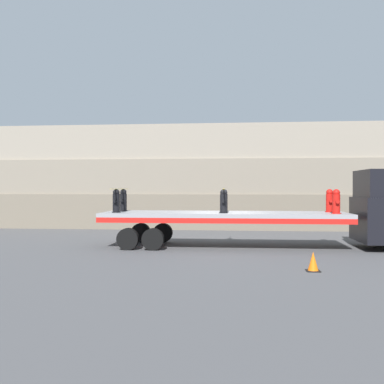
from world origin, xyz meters
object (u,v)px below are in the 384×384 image
(fire_hydrant_black_near_0, at_px, (116,201))
(fire_hydrant_black_far_0, at_px, (123,200))
(traffic_cone, at_px, (313,262))
(fire_hydrant_red_near_2, at_px, (336,202))
(fire_hydrant_black_near_1, at_px, (224,201))
(fire_hydrant_red_far_2, at_px, (330,201))
(fire_hydrant_black_far_1, at_px, (224,201))
(flatbed_trailer, at_px, (211,218))

(fire_hydrant_black_near_0, relative_size, fire_hydrant_black_far_0, 1.00)
(traffic_cone, bearing_deg, fire_hydrant_red_near_2, 68.90)
(fire_hydrant_black_far_0, relative_size, traffic_cone, 1.70)
(fire_hydrant_black_near_1, height_order, fire_hydrant_red_near_2, same)
(fire_hydrant_red_near_2, height_order, traffic_cone, fire_hydrant_red_near_2)
(fire_hydrant_red_far_2, bearing_deg, fire_hydrant_black_far_0, 180.00)
(fire_hydrant_red_far_2, bearing_deg, fire_hydrant_black_near_1, -165.30)
(fire_hydrant_black_near_0, distance_m, traffic_cone, 8.30)
(fire_hydrant_black_near_0, height_order, fire_hydrant_black_far_1, same)
(fire_hydrant_black_near_0, distance_m, fire_hydrant_red_near_2, 8.58)
(fire_hydrant_black_near_0, xyz_separation_m, traffic_cone, (6.92, -4.30, -1.59))
(flatbed_trailer, relative_size, fire_hydrant_black_far_0, 10.40)
(flatbed_trailer, distance_m, fire_hydrant_red_far_2, 4.91)
(traffic_cone, bearing_deg, fire_hydrant_black_far_0, 141.90)
(traffic_cone, bearing_deg, fire_hydrant_red_far_2, 73.00)
(fire_hydrant_black_far_0, xyz_separation_m, fire_hydrant_red_far_2, (8.58, 0.00, 0.00))
(flatbed_trailer, bearing_deg, traffic_cone, -56.91)
(fire_hydrant_red_far_2, distance_m, traffic_cone, 5.89)
(fire_hydrant_black_far_0, relative_size, fire_hydrant_black_near_1, 1.00)
(fire_hydrant_red_far_2, xyz_separation_m, traffic_cone, (-1.66, -5.43, -1.59))
(fire_hydrant_black_far_0, relative_size, fire_hydrant_red_far_2, 1.00)
(fire_hydrant_black_far_0, bearing_deg, fire_hydrant_black_far_1, 0.00)
(flatbed_trailer, height_order, fire_hydrant_black_far_0, fire_hydrant_black_far_0)
(fire_hydrant_black_near_0, bearing_deg, fire_hydrant_black_near_1, 0.00)
(fire_hydrant_black_far_1, relative_size, traffic_cone, 1.70)
(fire_hydrant_black_far_0, height_order, traffic_cone, fire_hydrant_black_far_0)
(fire_hydrant_black_near_1, bearing_deg, fire_hydrant_red_far_2, 14.70)
(fire_hydrant_black_near_0, bearing_deg, fire_hydrant_red_near_2, 0.00)
(fire_hydrant_red_near_2, distance_m, fire_hydrant_red_far_2, 1.13)
(flatbed_trailer, distance_m, fire_hydrant_red_near_2, 4.91)
(fire_hydrant_red_near_2, bearing_deg, flatbed_trailer, 173.35)
(fire_hydrant_black_far_1, bearing_deg, traffic_cone, -64.13)
(fire_hydrant_black_near_0, relative_size, fire_hydrant_black_near_1, 1.00)
(fire_hydrant_black_far_1, bearing_deg, fire_hydrant_black_far_0, 180.00)
(fire_hydrant_black_far_0, distance_m, fire_hydrant_red_far_2, 8.58)
(fire_hydrant_black_far_1, distance_m, traffic_cone, 6.24)
(fire_hydrant_red_near_2, distance_m, traffic_cone, 4.88)
(flatbed_trailer, xyz_separation_m, fire_hydrant_black_near_1, (0.54, -0.56, 0.70))
(fire_hydrant_black_near_0, height_order, fire_hydrant_red_near_2, same)
(fire_hydrant_black_far_1, relative_size, fire_hydrant_red_far_2, 1.00)
(fire_hydrant_black_near_1, bearing_deg, fire_hydrant_red_near_2, 0.00)
(fire_hydrant_black_near_0, relative_size, fire_hydrant_red_far_2, 1.00)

